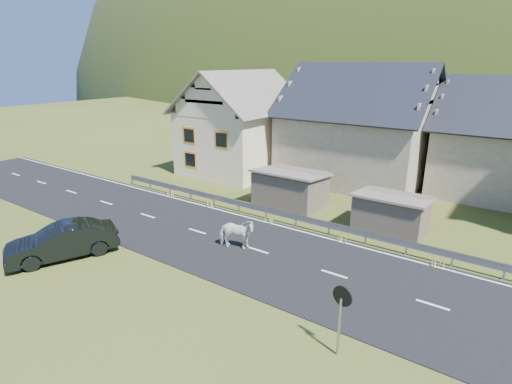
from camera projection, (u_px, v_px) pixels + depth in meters
The scene contains 12 objects.
ground at pixel (258, 251), 19.38m from camera, with size 160.00×160.00×0.00m, color #333E16.
road at pixel (258, 251), 19.37m from camera, with size 60.00×7.00×0.04m, color black.
lane_markings at pixel (258, 250), 19.37m from camera, with size 60.00×6.60×0.01m, color silver.
guardrail at pixel (296, 217), 22.07m from camera, with size 28.10×0.09×0.75m.
shed_left at pixel (291, 189), 25.19m from camera, with size 4.30×3.30×2.40m, color brown.
shed_right at pixel (391, 214), 21.29m from camera, with size 3.80×2.90×2.20m, color brown.
house_cream at pixel (241, 118), 32.82m from camera, with size 7.80×9.80×8.30m.
house_stone_a at pixel (360, 119), 30.17m from camera, with size 10.80×9.80×8.90m.
conifer_patch at pixel (310, 71), 133.18m from camera, with size 76.00×50.00×28.00m, color black.
horse at pixel (236, 233), 19.34m from camera, with size 1.87×0.85×1.58m, color silver.
car at pixel (62, 241), 18.56m from camera, with size 1.69×4.84×1.60m, color black.
traffic_mirror at pixel (342, 305), 12.04m from camera, with size 0.66×0.23×2.40m.
Camera 1 is at (9.96, -14.43, 8.74)m, focal length 28.00 mm.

